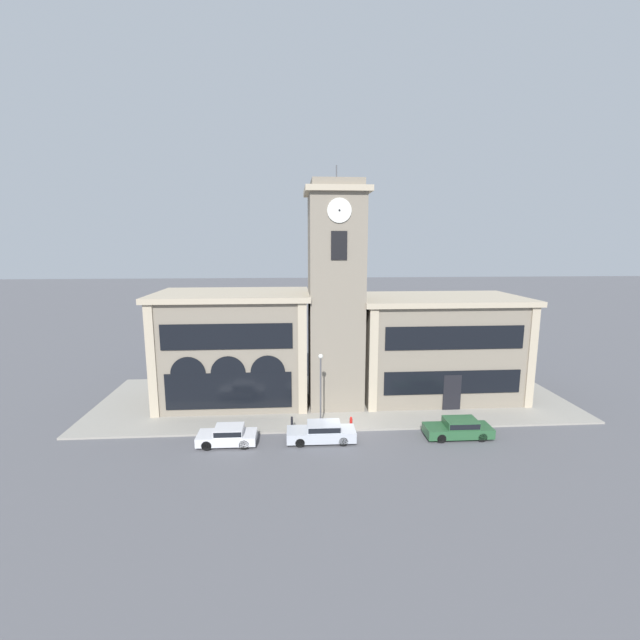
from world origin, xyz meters
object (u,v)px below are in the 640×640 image
(parked_car_near, at_px, (228,435))
(parked_car_mid, at_px, (322,432))
(street_lamp, at_px, (321,379))
(bollard, at_px, (292,423))
(fire_hydrant, at_px, (351,422))
(parked_car_far, at_px, (459,428))

(parked_car_near, height_order, parked_car_mid, parked_car_mid)
(parked_car_near, distance_m, street_lamp, 7.73)
(bollard, bearing_deg, parked_car_near, -158.67)
(parked_car_mid, xyz_separation_m, bollard, (-2.13, 1.75, -0.06))
(street_lamp, bearing_deg, parked_car_near, -161.62)
(street_lamp, xyz_separation_m, fire_hydrant, (2.28, -0.39, -3.32))
(parked_car_mid, xyz_separation_m, street_lamp, (0.06, 2.22, 3.16))
(parked_car_near, xyz_separation_m, parked_car_far, (16.59, -0.00, 0.03))
(bollard, xyz_separation_m, fire_hydrant, (4.47, 0.08, -0.10))
(parked_car_mid, height_order, street_lamp, street_lamp)
(bollard, relative_size, fire_hydrant, 1.22)
(street_lamp, bearing_deg, parked_car_far, -12.62)
(parked_car_far, relative_size, street_lamp, 0.84)
(parked_car_near, height_order, street_lamp, street_lamp)
(parked_car_near, xyz_separation_m, fire_hydrant, (8.96, 1.83, -0.13))
(parked_car_mid, xyz_separation_m, parked_car_far, (9.97, -0.00, -0.01))
(street_lamp, bearing_deg, parked_car_mid, -91.54)
(parked_car_mid, bearing_deg, parked_car_far, -179.42)
(bollard, distance_m, fire_hydrant, 4.47)
(parked_car_near, distance_m, fire_hydrant, 9.15)
(parked_car_mid, height_order, fire_hydrant, parked_car_mid)
(parked_car_mid, relative_size, street_lamp, 0.86)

